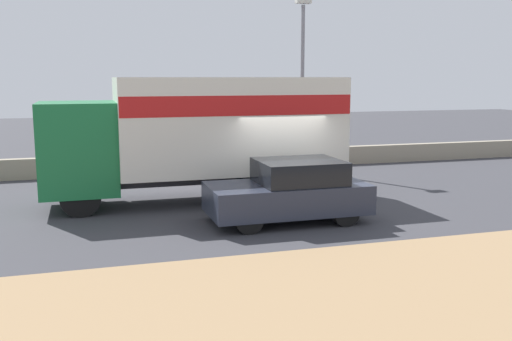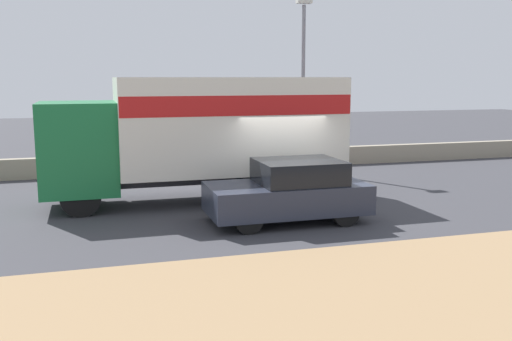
{
  "view_description": "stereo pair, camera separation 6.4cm",
  "coord_description": "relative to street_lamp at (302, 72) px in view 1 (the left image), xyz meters",
  "views": [
    {
      "loc": [
        -5.2,
        -14.1,
        3.56
      ],
      "look_at": [
        -0.83,
        0.38,
        1.08
      ],
      "focal_mm": 40.0,
      "sensor_mm": 36.0,
      "label": 1
    },
    {
      "loc": [
        -5.14,
        -14.12,
        3.56
      ],
      "look_at": [
        -0.83,
        0.38,
        1.08
      ],
      "focal_mm": 40.0,
      "sensor_mm": 36.0,
      "label": 2
    }
  ],
  "objects": [
    {
      "name": "ground_plane",
      "position": [
        -2.68,
        -6.03,
        -3.75
      ],
      "size": [
        80.0,
        80.0,
        0.0
      ],
      "primitive_type": "plane",
      "color": "#38383D"
    },
    {
      "name": "dirt_shoulder_foreground",
      "position": [
        -2.68,
        -12.56,
        -3.73
      ],
      "size": [
        60.0,
        6.06,
        0.04
      ],
      "color": "#937551",
      "rests_on": "ground_plane"
    },
    {
      "name": "stone_wall_backdrop",
      "position": [
        -2.68,
        1.18,
        -3.39
      ],
      "size": [
        60.0,
        0.35,
        0.73
      ],
      "color": "gray",
      "rests_on": "ground_plane"
    },
    {
      "name": "street_lamp",
      "position": [
        0.0,
        0.0,
        0.0
      ],
      "size": [
        0.56,
        0.28,
        6.43
      ],
      "color": "slate",
      "rests_on": "ground_plane"
    },
    {
      "name": "box_truck",
      "position": [
        -4.56,
        -4.19,
        -1.64
      ],
      "size": [
        8.4,
        2.61,
        3.56
      ],
      "rotation": [
        0.0,
        0.0,
        3.14
      ],
      "color": "#196B38",
      "rests_on": "ground_plane"
    },
    {
      "name": "car_hatchback",
      "position": [
        -3.07,
        -7.12,
        -2.99
      ],
      "size": [
        3.93,
        1.89,
        1.54
      ],
      "rotation": [
        0.0,
        0.0,
        3.14
      ],
      "color": "#282D3D",
      "rests_on": "ground_plane"
    }
  ]
}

